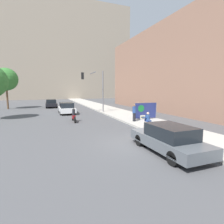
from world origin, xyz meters
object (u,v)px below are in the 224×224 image
(pedestrian_behind, at_px, (138,109))
(parked_car_curbside, at_px, (169,139))
(seated_protester, at_px, (148,119))
(motorcycle_on_road, at_px, (74,116))
(protest_banner, at_px, (146,111))
(street_tree_midblock, at_px, (6,79))
(jogger_on_sidewalk, at_px, (134,113))
(car_on_road_nearest, at_px, (67,108))
(car_on_road_midblock, at_px, (51,103))
(traffic_light_pole, at_px, (95,84))

(pedestrian_behind, distance_m, parked_car_curbside, 10.76)
(seated_protester, height_order, motorcycle_on_road, seated_protester)
(pedestrian_behind, xyz_separation_m, motorcycle_on_road, (-7.06, 0.27, -0.44))
(protest_banner, bearing_deg, street_tree_midblock, 131.41)
(jogger_on_sidewalk, xyz_separation_m, street_tree_midblock, (-13.53, 17.89, 3.77))
(motorcycle_on_road, xyz_separation_m, street_tree_midblock, (-8.28, 15.15, 4.21))
(parked_car_curbside, bearing_deg, car_on_road_nearest, 100.69)
(car_on_road_nearest, bearing_deg, pedestrian_behind, -43.22)
(car_on_road_midblock, bearing_deg, car_on_road_nearest, -79.82)
(traffic_light_pole, bearing_deg, jogger_on_sidewalk, -78.76)
(car_on_road_midblock, xyz_separation_m, street_tree_midblock, (-6.66, -0.36, 4.05))
(car_on_road_midblock, bearing_deg, pedestrian_behind, -61.19)
(jogger_on_sidewalk, height_order, parked_car_curbside, jogger_on_sidewalk)
(seated_protester, bearing_deg, street_tree_midblock, 132.72)
(pedestrian_behind, distance_m, traffic_light_pole, 7.02)
(pedestrian_behind, xyz_separation_m, car_on_road_nearest, (-7.03, 6.61, -0.27))
(traffic_light_pole, distance_m, parked_car_curbside, 15.81)
(pedestrian_behind, bearing_deg, car_on_road_nearest, -107.59)
(jogger_on_sidewalk, height_order, protest_banner, protest_banner)
(motorcycle_on_road, bearing_deg, seated_protester, -47.42)
(car_on_road_nearest, bearing_deg, protest_banner, -50.70)
(protest_banner, bearing_deg, jogger_on_sidewalk, -157.90)
(jogger_on_sidewalk, distance_m, protest_banner, 1.79)
(jogger_on_sidewalk, height_order, pedestrian_behind, pedestrian_behind)
(car_on_road_nearest, height_order, car_on_road_midblock, car_on_road_nearest)
(pedestrian_behind, relative_size, traffic_light_pole, 0.30)
(traffic_light_pole, height_order, car_on_road_midblock, traffic_light_pole)
(pedestrian_behind, height_order, motorcycle_on_road, pedestrian_behind)
(seated_protester, xyz_separation_m, pedestrian_behind, (2.02, 5.21, 0.18))
(seated_protester, xyz_separation_m, traffic_light_pole, (-1.36, 10.67, 3.02))
(seated_protester, relative_size, traffic_light_pole, 0.22)
(jogger_on_sidewalk, relative_size, street_tree_midblock, 0.25)
(pedestrian_behind, bearing_deg, motorcycle_on_road, -66.58)
(protest_banner, xyz_separation_m, motorcycle_on_road, (-6.91, 2.07, -0.49))
(traffic_light_pole, xyz_separation_m, car_on_road_nearest, (-3.65, 1.15, -3.11))
(pedestrian_behind, bearing_deg, protest_banner, 20.70)
(protest_banner, distance_m, street_tree_midblock, 23.26)
(car_on_road_nearest, xyz_separation_m, street_tree_midblock, (-8.31, 8.81, 4.04))
(jogger_on_sidewalk, xyz_separation_m, parked_car_curbside, (-2.08, -7.56, -0.28))
(pedestrian_behind, xyz_separation_m, traffic_light_pole, (-3.38, 5.46, 2.84))
(pedestrian_behind, bearing_deg, seated_protester, 4.40)
(car_on_road_nearest, xyz_separation_m, motorcycle_on_road, (-0.03, -6.34, -0.17))
(protest_banner, height_order, traffic_light_pole, traffic_light_pole)
(pedestrian_behind, height_order, car_on_road_midblock, pedestrian_behind)
(traffic_light_pole, bearing_deg, pedestrian_behind, -58.20)
(seated_protester, xyz_separation_m, motorcycle_on_road, (-5.04, 5.48, -0.26))
(parked_car_curbside, xyz_separation_m, motorcycle_on_road, (-3.17, 10.30, -0.15))
(protest_banner, distance_m, car_on_road_nearest, 10.87)
(traffic_light_pole, bearing_deg, seated_protester, -82.75)
(car_on_road_nearest, bearing_deg, car_on_road_midblock, 100.18)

